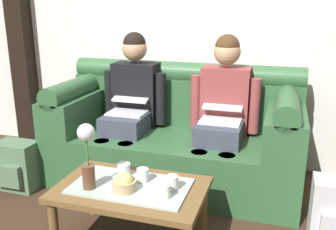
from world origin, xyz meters
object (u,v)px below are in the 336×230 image
object	(u,v)px
flower_vase	(87,152)
snack_bowl	(124,183)
coffee_table	(131,194)
cup_far_left	(172,182)
backpack_left	(17,166)
cup_near_left	(165,191)
cup_near_right	(143,175)
couch	(176,136)
person_right	(223,108)
person_left	(132,100)
cup_far_center	(124,169)

from	to	relation	value
flower_vase	snack_bowl	world-z (taller)	flower_vase
coffee_table	cup_far_left	world-z (taller)	cup_far_left
flower_vase	backpack_left	world-z (taller)	flower_vase
cup_near_left	cup_near_right	size ratio (longest dim) A/B	0.98
couch	cup_far_left	world-z (taller)	couch
cup_near_right	person_right	bearing A→B (deg)	69.42
cup_far_left	cup_near_right	bearing A→B (deg)	168.19
person_right	person_left	bearing A→B (deg)	-179.99
person_left	person_right	bearing A→B (deg)	0.01
coffee_table	cup_far_center	bearing A→B (deg)	128.56
person_left	cup_far_left	xyz separation A→B (m)	(0.64, -0.94, -0.22)
couch	person_right	size ratio (longest dim) A/B	1.65
cup_far_center	coffee_table	bearing A→B (deg)	-51.44
couch	cup_near_left	distance (m)	1.09
cup_near_left	backpack_left	bearing A→B (deg)	160.71
coffee_table	flower_vase	bearing A→B (deg)	-154.72
cup_far_center	cup_far_left	size ratio (longest dim) A/B	0.99
cup_near_right	coffee_table	bearing A→B (deg)	-126.62
snack_bowl	person_left	bearing A→B (deg)	110.10
cup_far_left	person_left	bearing A→B (deg)	124.23
snack_bowl	backpack_left	world-z (taller)	snack_bowl
cup_near_left	flower_vase	bearing A→B (deg)	-177.89
person_left	cup_near_right	world-z (taller)	person_left
backpack_left	cup_near_left	bearing A→B (deg)	-19.29
backpack_left	couch	bearing A→B (deg)	26.02
couch	cup_far_center	bearing A→B (deg)	-96.44
person_left	person_right	distance (m)	0.78
cup_far_center	backpack_left	xyz separation A→B (m)	(-1.06, 0.28, -0.24)
coffee_table	cup_far_left	xyz separation A→B (m)	(0.25, 0.03, 0.10)
cup_near_left	person_right	bearing A→B (deg)	82.19
couch	coffee_table	xyz separation A→B (m)	(0.00, -0.97, -0.04)
snack_bowl	cup_far_center	size ratio (longest dim) A/B	1.69
couch	snack_bowl	xyz separation A→B (m)	(-0.01, -1.04, 0.07)
flower_vase	cup_far_left	bearing A→B (deg)	15.49
cup_near_left	backpack_left	distance (m)	1.51
cup_near_right	cup_far_center	xyz separation A→B (m)	(-0.15, 0.05, -0.00)
person_right	flower_vase	distance (m)	1.23
couch	flower_vase	xyz separation A→B (m)	(-0.22, -1.07, 0.25)
cup_near_right	flower_vase	bearing A→B (deg)	-147.51
cup_near_right	cup_far_left	xyz separation A→B (m)	(0.20, -0.04, 0.00)
snack_bowl	cup_far_center	xyz separation A→B (m)	(-0.09, 0.19, -0.00)
person_right	snack_bowl	xyz separation A→B (m)	(-0.40, -1.04, -0.22)
person_right	coffee_table	world-z (taller)	person_right
person_left	flower_vase	xyz separation A→B (m)	(0.17, -1.07, -0.04)
snack_bowl	backpack_left	distance (m)	1.27
snack_bowl	cup_near_left	distance (m)	0.25
cup_near_right	backpack_left	distance (m)	1.28
person_right	cup_near_left	bearing A→B (deg)	-97.81
cup_far_center	person_right	bearing A→B (deg)	60.24
cup_near_right	cup_far_left	world-z (taller)	same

